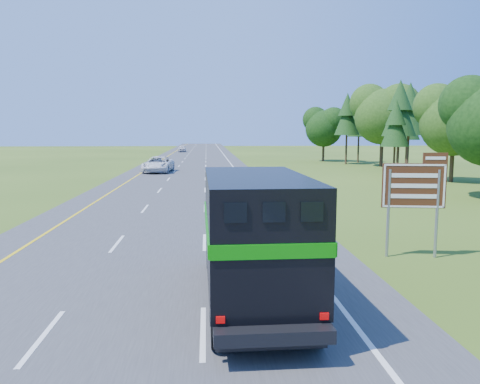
{
  "coord_description": "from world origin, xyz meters",
  "views": [
    {
      "loc": [
        1.95,
        -8.48,
        4.69
      ],
      "look_at": [
        3.58,
        14.25,
        1.76
      ],
      "focal_mm": 35.0,
      "sensor_mm": 36.0,
      "label": 1
    }
  ],
  "objects": [
    {
      "name": "horse_truck",
      "position": [
        3.19,
        3.95,
        1.94
      ],
      "size": [
        2.66,
        8.08,
        3.56
      ],
      "rotation": [
        0.0,
        0.0,
        0.02
      ],
      "color": "black",
      "rests_on": "road"
    },
    {
      "name": "lane_markings",
      "position": [
        0.0,
        50.0,
        0.04
      ],
      "size": [
        11.15,
        260.0,
        0.01
      ],
      "color": "yellow",
      "rests_on": "road"
    },
    {
      "name": "white_suv",
      "position": [
        -3.65,
        46.19,
        0.95
      ],
      "size": [
        3.48,
        6.73,
        1.81
      ],
      "primitive_type": "imported",
      "rotation": [
        0.0,
        0.0,
        -0.07
      ],
      "color": "silver",
      "rests_on": "road"
    },
    {
      "name": "exit_sign",
      "position": [
        9.65,
        8.19,
        2.56
      ],
      "size": [
        2.31,
        0.42,
        3.94
      ],
      "rotation": [
        0.0,
        0.0,
        -0.15
      ],
      "color": "gray",
      "rests_on": "ground"
    },
    {
      "name": "road",
      "position": [
        0.0,
        50.0,
        0.02
      ],
      "size": [
        15.0,
        260.0,
        0.04
      ],
      "primitive_type": "cube",
      "color": "#38383A",
      "rests_on": "ground"
    },
    {
      "name": "ground",
      "position": [
        0.0,
        0.0,
        0.0
      ],
      "size": [
        300.0,
        300.0,
        0.0
      ],
      "primitive_type": "plane",
      "color": "#354D14",
      "rests_on": "ground"
    },
    {
      "name": "delineator",
      "position": [
        9.08,
        18.94,
        0.65
      ],
      "size": [
        0.1,
        0.06,
        1.21
      ],
      "color": "orange",
      "rests_on": "ground"
    },
    {
      "name": "far_car",
      "position": [
        -3.75,
        101.8,
        0.8
      ],
      "size": [
        1.94,
        4.54,
        1.53
      ],
      "primitive_type": "imported",
      "rotation": [
        0.0,
        0.0,
        0.03
      ],
      "color": "silver",
      "rests_on": "road"
    }
  ]
}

